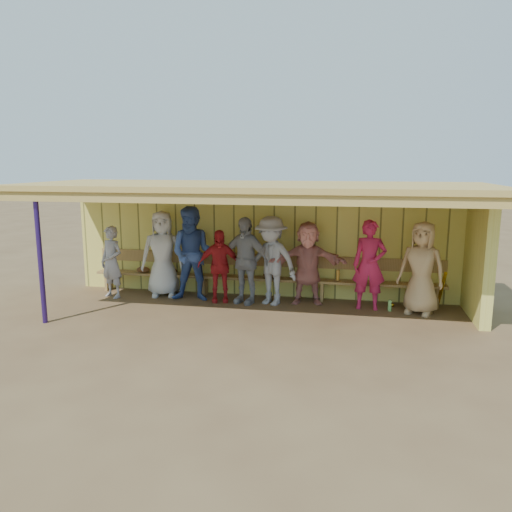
{
  "coord_description": "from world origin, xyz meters",
  "views": [
    {
      "loc": [
        1.88,
        -9.26,
        2.89
      ],
      "look_at": [
        0.0,
        0.35,
        1.05
      ],
      "focal_mm": 35.0,
      "sensor_mm": 36.0,
      "label": 1
    }
  ],
  "objects_px": {
    "player_d": "(219,266)",
    "player_h": "(422,268)",
    "player_a": "(112,262)",
    "player_e": "(271,261)",
    "player_b": "(163,254)",
    "player_extra": "(245,260)",
    "player_c": "(193,254)",
    "player_f": "(308,263)",
    "player_g": "(369,265)",
    "bench": "(263,273)"
  },
  "relations": [
    {
      "from": "player_e",
      "to": "player_b",
      "type": "bearing_deg",
      "value": -162.6
    },
    {
      "from": "player_h",
      "to": "player_extra",
      "type": "xyz_separation_m",
      "value": [
        -3.49,
        0.08,
        0.0
      ]
    },
    {
      "from": "player_d",
      "to": "player_e",
      "type": "distance_m",
      "value": 1.11
    },
    {
      "from": "player_d",
      "to": "player_h",
      "type": "height_order",
      "value": "player_h"
    },
    {
      "from": "player_b",
      "to": "player_e",
      "type": "bearing_deg",
      "value": -18.58
    },
    {
      "from": "player_b",
      "to": "player_g",
      "type": "xyz_separation_m",
      "value": [
        4.39,
        -0.15,
        -0.04
      ]
    },
    {
      "from": "player_c",
      "to": "player_h",
      "type": "xyz_separation_m",
      "value": [
        4.59,
        -0.06,
        -0.1
      ]
    },
    {
      "from": "player_g",
      "to": "player_h",
      "type": "distance_m",
      "value": 0.98
    },
    {
      "from": "player_e",
      "to": "player_extra",
      "type": "bearing_deg",
      "value": -157.32
    },
    {
      "from": "player_f",
      "to": "player_h",
      "type": "distance_m",
      "value": 2.23
    },
    {
      "from": "player_a",
      "to": "player_d",
      "type": "xyz_separation_m",
      "value": [
        2.37,
        0.1,
        -0.01
      ]
    },
    {
      "from": "player_a",
      "to": "player_extra",
      "type": "height_order",
      "value": "player_extra"
    },
    {
      "from": "player_d",
      "to": "bench",
      "type": "bearing_deg",
      "value": 17.99
    },
    {
      "from": "player_e",
      "to": "player_g",
      "type": "distance_m",
      "value": 1.96
    },
    {
      "from": "player_extra",
      "to": "player_h",
      "type": "bearing_deg",
      "value": 17.15
    },
    {
      "from": "player_c",
      "to": "player_b",
      "type": "bearing_deg",
      "value": 157.64
    },
    {
      "from": "player_c",
      "to": "player_f",
      "type": "relative_size",
      "value": 1.17
    },
    {
      "from": "player_b",
      "to": "player_f",
      "type": "xyz_separation_m",
      "value": [
        3.15,
        0.0,
        -0.08
      ]
    },
    {
      "from": "player_g",
      "to": "player_c",
      "type": "bearing_deg",
      "value": -178.01
    },
    {
      "from": "player_g",
      "to": "bench",
      "type": "distance_m",
      "value": 2.3
    },
    {
      "from": "player_b",
      "to": "player_extra",
      "type": "distance_m",
      "value": 1.89
    },
    {
      "from": "player_a",
      "to": "player_f",
      "type": "distance_m",
      "value": 4.21
    },
    {
      "from": "player_f",
      "to": "bench",
      "type": "xyz_separation_m",
      "value": [
        -0.99,
        0.31,
        -0.33
      ]
    },
    {
      "from": "player_c",
      "to": "player_h",
      "type": "height_order",
      "value": "player_c"
    },
    {
      "from": "player_g",
      "to": "bench",
      "type": "relative_size",
      "value": 0.24
    },
    {
      "from": "player_f",
      "to": "bench",
      "type": "relative_size",
      "value": 0.23
    },
    {
      "from": "player_b",
      "to": "player_extra",
      "type": "height_order",
      "value": "player_b"
    },
    {
      "from": "player_c",
      "to": "player_extra",
      "type": "bearing_deg",
      "value": -4.15
    },
    {
      "from": "player_b",
      "to": "player_d",
      "type": "xyz_separation_m",
      "value": [
        1.33,
        -0.22,
        -0.17
      ]
    },
    {
      "from": "player_b",
      "to": "player_h",
      "type": "relative_size",
      "value": 1.04
    },
    {
      "from": "player_e",
      "to": "player_g",
      "type": "bearing_deg",
      "value": 23.56
    },
    {
      "from": "player_a",
      "to": "player_d",
      "type": "distance_m",
      "value": 2.37
    },
    {
      "from": "player_e",
      "to": "player_h",
      "type": "xyz_separation_m",
      "value": [
        2.94,
        -0.09,
        -0.01
      ]
    },
    {
      "from": "player_c",
      "to": "player_g",
      "type": "xyz_separation_m",
      "value": [
        3.61,
        0.08,
        -0.1
      ]
    },
    {
      "from": "player_e",
      "to": "player_extra",
      "type": "relative_size",
      "value": 1.01
    },
    {
      "from": "player_c",
      "to": "player_d",
      "type": "height_order",
      "value": "player_c"
    },
    {
      "from": "player_e",
      "to": "player_h",
      "type": "height_order",
      "value": "player_e"
    },
    {
      "from": "player_h",
      "to": "player_extra",
      "type": "height_order",
      "value": "player_extra"
    },
    {
      "from": "player_extra",
      "to": "player_b",
      "type": "bearing_deg",
      "value": -167.76
    },
    {
      "from": "player_g",
      "to": "player_f",
      "type": "bearing_deg",
      "value": 173.63
    },
    {
      "from": "player_a",
      "to": "player_b",
      "type": "distance_m",
      "value": 1.1
    },
    {
      "from": "player_f",
      "to": "player_h",
      "type": "bearing_deg",
      "value": -12.42
    },
    {
      "from": "player_a",
      "to": "bench",
      "type": "height_order",
      "value": "player_a"
    },
    {
      "from": "player_b",
      "to": "player_c",
      "type": "relative_size",
      "value": 0.94
    },
    {
      "from": "player_h",
      "to": "player_b",
      "type": "bearing_deg",
      "value": -159.7
    },
    {
      "from": "player_b",
      "to": "player_d",
      "type": "bearing_deg",
      "value": -23.08
    },
    {
      "from": "player_c",
      "to": "player_d",
      "type": "distance_m",
      "value": 0.6
    },
    {
      "from": "player_extra",
      "to": "player_a",
      "type": "bearing_deg",
      "value": -159.24
    },
    {
      "from": "player_h",
      "to": "player_a",
      "type": "bearing_deg",
      "value": -156.33
    },
    {
      "from": "player_a",
      "to": "player_extra",
      "type": "bearing_deg",
      "value": 22.99
    }
  ]
}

